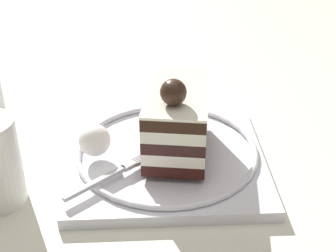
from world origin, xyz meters
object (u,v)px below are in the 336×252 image
(cake_slice, at_px, (177,120))
(whipped_cream_dollop, at_px, (95,140))
(dessert_plate, at_px, (168,155))
(fork, at_px, (115,173))

(cake_slice, distance_m, whipped_cream_dollop, 0.10)
(dessert_plate, distance_m, fork, 0.08)
(dessert_plate, height_order, fork, fork)
(whipped_cream_dollop, bearing_deg, fork, 109.28)
(dessert_plate, height_order, cake_slice, cake_slice)
(dessert_plate, distance_m, cake_slice, 0.05)
(dessert_plate, relative_size, cake_slice, 1.92)
(dessert_plate, bearing_deg, whipped_cream_dollop, -4.72)
(cake_slice, bearing_deg, dessert_plate, -18.42)
(whipped_cream_dollop, bearing_deg, dessert_plate, 175.28)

